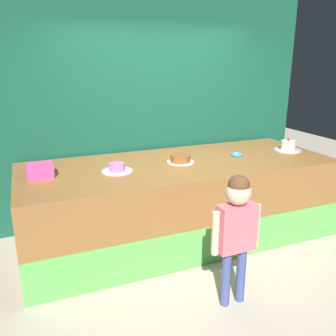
% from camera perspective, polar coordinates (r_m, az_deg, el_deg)
% --- Properties ---
extents(ground_plane, '(12.00, 12.00, 0.00)m').
position_cam_1_polar(ground_plane, '(3.83, 6.13, -15.13)').
color(ground_plane, '#BCB29E').
extents(stage_platform, '(3.53, 1.38, 0.92)m').
position_cam_1_polar(stage_platform, '(4.16, 1.93, -5.22)').
color(stage_platform, brown).
rests_on(stage_platform, ground_plane).
extents(curtain_backdrop, '(4.19, 0.08, 3.09)m').
position_cam_1_polar(curtain_backdrop, '(4.60, -2.01, 10.90)').
color(curtain_backdrop, '#144C38').
rests_on(curtain_backdrop, ground_plane).
extents(child_figure, '(0.45, 0.21, 1.17)m').
position_cam_1_polar(child_figure, '(2.97, 10.97, -8.78)').
color(child_figure, '#3F4C8C').
rests_on(child_figure, ground_plane).
extents(pink_box, '(0.25, 0.20, 0.14)m').
position_cam_1_polar(pink_box, '(3.70, -19.97, -0.38)').
color(pink_box, '#E64292').
rests_on(pink_box, stage_platform).
extents(donut, '(0.14, 0.14, 0.03)m').
position_cam_1_polar(donut, '(4.36, 11.02, 2.15)').
color(donut, '#3399D8').
rests_on(donut, stage_platform).
extents(cake_left, '(0.32, 0.32, 0.09)m').
position_cam_1_polar(cake_left, '(3.70, -8.22, -0.05)').
color(cake_left, silver).
rests_on(cake_left, stage_platform).
extents(cake_center, '(0.31, 0.31, 0.09)m').
position_cam_1_polar(cake_center, '(3.99, 2.02, 1.49)').
color(cake_center, silver).
rests_on(cake_center, stage_platform).
extents(cake_right, '(0.34, 0.34, 0.16)m').
position_cam_1_polar(cake_right, '(4.78, 18.76, 3.34)').
color(cake_right, silver).
rests_on(cake_right, stage_platform).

